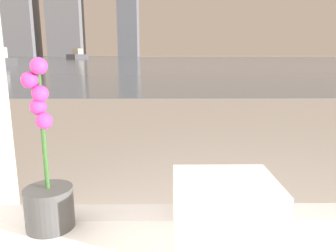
% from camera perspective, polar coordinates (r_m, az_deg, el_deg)
% --- Properties ---
extents(potted_orchid, '(0.13, 0.13, 0.45)m').
position_cam_1_polar(potted_orchid, '(0.93, -20.22, -10.23)').
color(potted_orchid, '#4C4C4C').
rests_on(potted_orchid, bathtub).
extents(towel_stack, '(0.25, 0.22, 0.16)m').
position_cam_1_polar(towel_stack, '(0.84, 9.76, -14.23)').
color(towel_stack, white).
rests_on(towel_stack, bathtub).
extents(harbor_water, '(180.00, 110.00, 0.01)m').
position_cam_1_polar(harbor_water, '(61.96, -0.54, 11.59)').
color(harbor_water, slate).
rests_on(harbor_water, ground_plane).
extents(harbor_boat_0, '(2.88, 5.19, 1.84)m').
position_cam_1_polar(harbor_boat_0, '(61.74, -15.45, 11.76)').
color(harbor_boat_0, '#4C4C51').
rests_on(harbor_boat_0, harbor_water).
extents(skyline_tower_0, '(10.57, 9.10, 31.51)m').
position_cam_1_polar(skyline_tower_0, '(128.75, -24.52, 18.00)').
color(skyline_tower_0, slate).
rests_on(skyline_tower_0, ground_plane).
extents(skyline_tower_1, '(11.43, 7.59, 33.74)m').
position_cam_1_polar(skyline_tower_1, '(123.78, -17.62, 19.30)').
color(skyline_tower_1, slate).
rests_on(skyline_tower_1, ground_plane).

